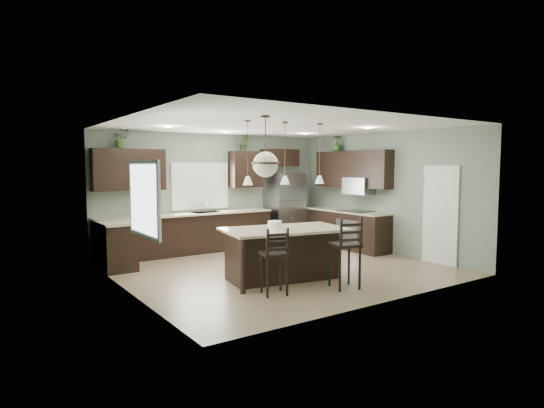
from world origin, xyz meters
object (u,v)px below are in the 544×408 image
at_px(bar_stool_left, 274,261).
at_px(bar_stool_right, 345,253).
at_px(plant_back_left, 121,139).
at_px(kitchen_island, 285,254).
at_px(serving_dish, 275,225).
at_px(refrigerator, 284,208).

relative_size(bar_stool_left, bar_stool_right, 0.90).
bearing_deg(plant_back_left, bar_stool_left, -74.02).
relative_size(bar_stool_left, plant_back_left, 2.69).
relative_size(kitchen_island, serving_dish, 8.93).
bearing_deg(serving_dish, kitchen_island, -10.22).
height_order(kitchen_island, bar_stool_right, bar_stool_right).
bearing_deg(bar_stool_right, plant_back_left, 133.08).
xyz_separation_m(kitchen_island, plant_back_left, (-1.86, 3.35, 2.14)).
relative_size(serving_dish, bar_stool_right, 0.20).
xyz_separation_m(kitchen_island, bar_stool_right, (0.48, -1.02, 0.14)).
height_order(bar_stool_left, bar_stool_right, bar_stool_right).
xyz_separation_m(serving_dish, plant_back_left, (-1.66, 3.32, 1.61)).
bearing_deg(kitchen_island, serving_dish, 180.00).
bearing_deg(bar_stool_right, serving_dish, 137.65).
relative_size(refrigerator, serving_dish, 7.71).
relative_size(bar_stool_right, plant_back_left, 2.98).
height_order(kitchen_island, serving_dish, serving_dish).
xyz_separation_m(kitchen_island, serving_dish, (-0.20, 0.04, 0.53)).
distance_m(refrigerator, serving_dish, 4.03).
relative_size(refrigerator, bar_stool_left, 1.72).
distance_m(kitchen_island, serving_dish, 0.57).
bearing_deg(serving_dish, bar_stool_right, -57.32).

